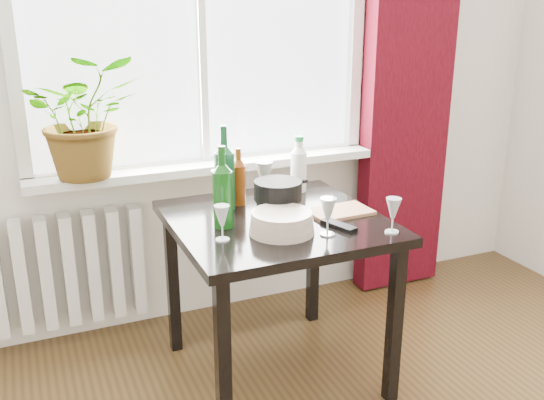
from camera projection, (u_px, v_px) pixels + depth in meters
name	position (u px, v px, depth m)	size (l,w,h in m)	color
window	(199.00, 0.00, 2.79)	(1.72, 0.08, 1.62)	white
windowsill	(209.00, 166.00, 2.97)	(1.72, 0.20, 0.04)	white
curtain	(410.00, 60.00, 3.21)	(0.50, 0.12, 2.56)	#36040D
radiator	(58.00, 272.00, 2.85)	(0.80, 0.10, 0.55)	white
table	(276.00, 238.00, 2.54)	(0.85, 0.85, 0.74)	black
potted_plant	(85.00, 117.00, 2.63)	(0.49, 0.42, 0.54)	#377920
wine_bottle_left	(223.00, 186.00, 2.36)	(0.08, 0.08, 0.33)	#0D430F
wine_bottle_right	(224.00, 167.00, 2.56)	(0.09, 0.09, 0.37)	#0C4220
bottle_amber	(239.00, 176.00, 2.64)	(0.06, 0.06, 0.26)	#70300C
cleaning_bottle	(299.00, 164.00, 2.82)	(0.07, 0.07, 0.26)	white
wineglass_front_right	(328.00, 216.00, 2.30)	(0.06, 0.06, 0.15)	#B3BAC1
wineglass_far_right	(393.00, 215.00, 2.33)	(0.06, 0.06, 0.14)	#B2B9C0
wineglass_back_center	(264.00, 181.00, 2.68)	(0.08, 0.08, 0.19)	silver
wineglass_back_left	(219.00, 187.00, 2.64)	(0.07, 0.07, 0.16)	silver
wineglass_front_left	(222.00, 223.00, 2.25)	(0.06, 0.06, 0.14)	white
plate_stack	(282.00, 223.00, 2.34)	(0.26, 0.26, 0.08)	beige
fondue_pot	(278.00, 199.00, 2.50)	(0.23, 0.20, 0.15)	black
tv_remote	(339.00, 225.00, 2.40)	(0.05, 0.16, 0.02)	black
cutting_board	(340.00, 212.00, 2.56)	(0.26, 0.17, 0.01)	#AB744D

